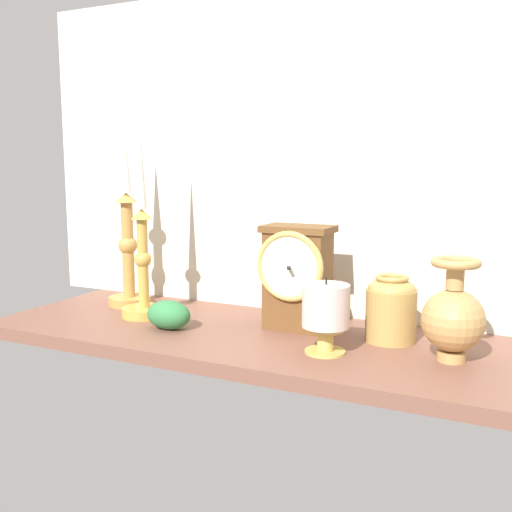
{
  "coord_description": "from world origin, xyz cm",
  "views": [
    {
      "loc": [
        47.03,
        -95.25,
        30.37
      ],
      "look_at": [
        0.26,
        0.0,
        14.0
      ],
      "focal_mm": 42.62,
      "sensor_mm": 36.0,
      "label": 1
    }
  ],
  "objects_px": {
    "candlestick_tall_center": "(128,245)",
    "mantel_clock": "(297,276)",
    "candlestick_tall_left": "(143,252)",
    "brass_vase_jar": "(391,307)",
    "pillar_candle_front": "(326,312)",
    "brass_vase_bulbous": "(453,316)"
  },
  "relations": [
    {
      "from": "candlestick_tall_left",
      "to": "pillar_candle_front",
      "type": "xyz_separation_m",
      "value": [
        0.4,
        -0.06,
        -0.06
      ]
    },
    {
      "from": "pillar_candle_front",
      "to": "brass_vase_jar",
      "type": "bearing_deg",
      "value": 55.2
    },
    {
      "from": "candlestick_tall_left",
      "to": "candlestick_tall_center",
      "type": "height_order",
      "value": "candlestick_tall_left"
    },
    {
      "from": "brass_vase_bulbous",
      "to": "brass_vase_jar",
      "type": "distance_m",
      "value": 0.13
    },
    {
      "from": "candlestick_tall_center",
      "to": "brass_vase_bulbous",
      "type": "relative_size",
      "value": 2.4
    },
    {
      "from": "candlestick_tall_left",
      "to": "brass_vase_jar",
      "type": "relative_size",
      "value": 3.66
    },
    {
      "from": "brass_vase_jar",
      "to": "pillar_candle_front",
      "type": "relative_size",
      "value": 0.92
    },
    {
      "from": "candlestick_tall_center",
      "to": "mantel_clock",
      "type": "bearing_deg",
      "value": -3.08
    },
    {
      "from": "brass_vase_jar",
      "to": "mantel_clock",
      "type": "bearing_deg",
      "value": -179.25
    },
    {
      "from": "candlestick_tall_left",
      "to": "brass_vase_jar",
      "type": "height_order",
      "value": "candlestick_tall_left"
    },
    {
      "from": "candlestick_tall_left",
      "to": "candlestick_tall_center",
      "type": "relative_size",
      "value": 1.08
    },
    {
      "from": "mantel_clock",
      "to": "candlestick_tall_left",
      "type": "relative_size",
      "value": 0.46
    },
    {
      "from": "candlestick_tall_center",
      "to": "pillar_candle_front",
      "type": "xyz_separation_m",
      "value": [
        0.49,
        -0.13,
        -0.06
      ]
    },
    {
      "from": "candlestick_tall_left",
      "to": "brass_vase_jar",
      "type": "xyz_separation_m",
      "value": [
        0.48,
        0.05,
        -0.07
      ]
    },
    {
      "from": "mantel_clock",
      "to": "brass_vase_bulbous",
      "type": "relative_size",
      "value": 1.19
    },
    {
      "from": "candlestick_tall_left",
      "to": "pillar_candle_front",
      "type": "height_order",
      "value": "candlestick_tall_left"
    },
    {
      "from": "candlestick_tall_left",
      "to": "candlestick_tall_center",
      "type": "distance_m",
      "value": 0.11
    },
    {
      "from": "candlestick_tall_center",
      "to": "pillar_candle_front",
      "type": "height_order",
      "value": "candlestick_tall_center"
    },
    {
      "from": "candlestick_tall_left",
      "to": "brass_vase_bulbous",
      "type": "bearing_deg",
      "value": -1.58
    },
    {
      "from": "candlestick_tall_left",
      "to": "candlestick_tall_center",
      "type": "bearing_deg",
      "value": 142.86
    },
    {
      "from": "mantel_clock",
      "to": "candlestick_tall_center",
      "type": "xyz_separation_m",
      "value": [
        -0.4,
        0.02,
        0.03
      ]
    },
    {
      "from": "brass_vase_bulbous",
      "to": "pillar_candle_front",
      "type": "distance_m",
      "value": 0.19
    }
  ]
}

